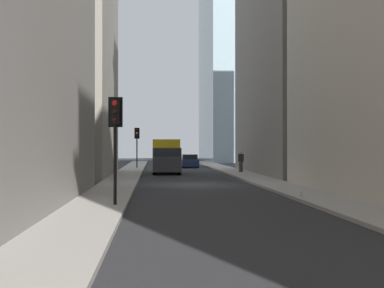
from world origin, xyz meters
The scene contains 11 objects.
ground_plane centered at (0.00, 0.00, 0.00)m, with size 135.00×135.00×0.00m, color #262628.
sidewalk_right centered at (0.00, 4.50, 0.07)m, with size 90.00×2.20×0.14m, color gray.
sidewalk_left centered at (0.00, -4.50, 0.07)m, with size 90.00×2.20×0.14m, color gray.
building_left_midfar centered at (10.41, -10.60, 13.15)m, with size 17.99×10.00×26.31m.
building_right_midfar centered at (8.52, 10.60, 12.18)m, with size 13.42×10.00×24.37m.
delivery_truck centered at (12.68, 1.40, 1.46)m, with size 6.46×2.25×2.84m.
sedan_navy centered at (24.24, -1.40, 0.66)m, with size 4.30×1.78×1.42m.
traffic_light_foreground centered at (-10.87, 3.81, 3.00)m, with size 0.43×0.52×3.90m.
traffic_light_midblock centered at (21.14, 4.14, 3.09)m, with size 0.43×0.52×4.02m.
pedestrian centered at (11.30, -4.73, 1.10)m, with size 0.26×0.44×1.75m.
discarded_bottle centered at (-8.90, -3.65, 0.25)m, with size 0.07×0.07×0.27m.
Camera 1 is at (-28.77, 2.41, 2.22)m, focal length 46.03 mm.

